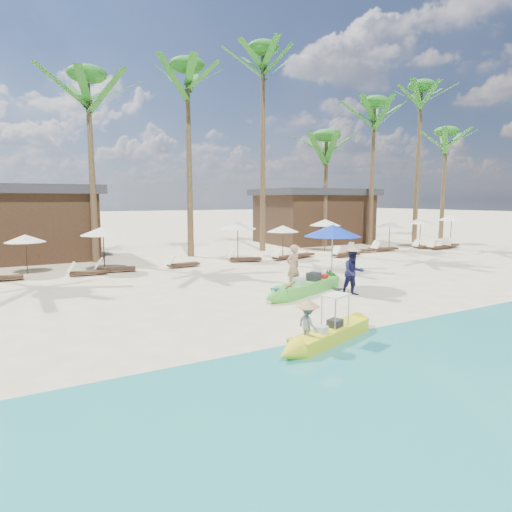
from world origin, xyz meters
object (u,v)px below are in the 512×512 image
yellow_canoe (331,334)px  blue_umbrella (333,231)px  tourist (293,267)px  green_canoe (307,287)px

yellow_canoe → blue_umbrella: size_ratio=1.73×
tourist → blue_umbrella: bearing=159.7°
tourist → blue_umbrella: (1.63, -0.34, 1.38)m
green_canoe → yellow_canoe: 5.51m
green_canoe → tourist: bearing=70.9°
green_canoe → yellow_canoe: bearing=-141.1°
green_canoe → yellow_canoe: (-2.72, -4.80, -0.05)m
blue_umbrella → tourist: bearing=168.1°
yellow_canoe → tourist: tourist is taller
yellow_canoe → tourist: size_ratio=2.48×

